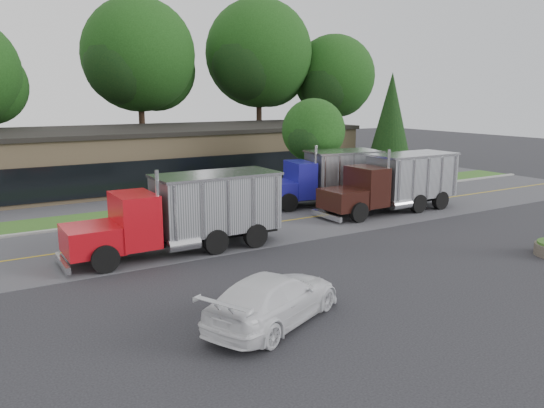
{
  "coord_description": "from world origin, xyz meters",
  "views": [
    {
      "loc": [
        -11.44,
        -14.89,
        6.81
      ],
      "look_at": [
        1.16,
        5.91,
        1.8
      ],
      "focal_mm": 35.0,
      "sensor_mm": 36.0,
      "label": 1
    }
  ],
  "objects": [
    {
      "name": "ground",
      "position": [
        0.0,
        0.0,
        0.0
      ],
      "size": [
        140.0,
        140.0,
        0.0
      ],
      "primitive_type": "plane",
      "color": "#35353B",
      "rests_on": "ground"
    },
    {
      "name": "road",
      "position": [
        0.0,
        9.0,
        0.0
      ],
      "size": [
        60.0,
        8.0,
        0.02
      ],
      "primitive_type": "cube",
      "color": "slate",
      "rests_on": "ground"
    },
    {
      "name": "center_line",
      "position": [
        0.0,
        9.0,
        0.0
      ],
      "size": [
        60.0,
        0.12,
        0.01
      ],
      "primitive_type": "cube",
      "color": "gold",
      "rests_on": "ground"
    },
    {
      "name": "curb",
      "position": [
        0.0,
        13.2,
        0.0
      ],
      "size": [
        60.0,
        0.3,
        0.12
      ],
      "primitive_type": "cube",
      "color": "#9E9E99",
      "rests_on": "ground"
    },
    {
      "name": "grass_verge",
      "position": [
        0.0,
        15.0,
        0.0
      ],
      "size": [
        60.0,
        3.4,
        0.03
      ],
      "primitive_type": "cube",
      "color": "#326422",
      "rests_on": "ground"
    },
    {
      "name": "far_parking",
      "position": [
        0.0,
        20.0,
        0.0
      ],
      "size": [
        60.0,
        7.0,
        0.02
      ],
      "primitive_type": "cube",
      "color": "slate",
      "rests_on": "ground"
    },
    {
      "name": "strip_mall",
      "position": [
        2.0,
        26.0,
        2.0
      ],
      "size": [
        32.0,
        12.0,
        4.0
      ],
      "primitive_type": "cube",
      "color": "tan",
      "rests_on": "ground"
    },
    {
      "name": "tree_far_c",
      "position": [
        4.17,
        34.13,
        9.9
      ],
      "size": [
        10.87,
        10.23,
        15.51
      ],
      "color": "#382619",
      "rests_on": "ground"
    },
    {
      "name": "tree_far_d",
      "position": [
        16.17,
        33.14,
        10.4
      ],
      "size": [
        11.42,
        10.75,
        16.29
      ],
      "color": "#382619",
      "rests_on": "ground"
    },
    {
      "name": "tree_far_e",
      "position": [
        24.14,
        31.11,
        8.34
      ],
      "size": [
        9.17,
        8.63,
        13.08
      ],
      "color": "#382619",
      "rests_on": "ground"
    },
    {
      "name": "evergreen_right",
      "position": [
        20.0,
        18.0,
        4.76
      ],
      "size": [
        3.82,
        3.82,
        8.67
      ],
      "color": "#382619",
      "rests_on": "ground"
    },
    {
      "name": "tree_verge",
      "position": [
        10.07,
        15.06,
        4.21
      ],
      "size": [
        4.63,
        4.36,
        6.61
      ],
      "color": "#382619",
      "rests_on": "ground"
    },
    {
      "name": "dump_truck_red",
      "position": [
        -2.75,
        6.5,
        1.81
      ],
      "size": [
        9.61,
        2.68,
        3.36
      ],
      "rotation": [
        0.0,
        0.0,
        3.15
      ],
      "color": "black",
      "rests_on": "ground"
    },
    {
      "name": "dump_truck_blue",
      "position": [
        8.66,
        11.46,
        1.8
      ],
      "size": [
        7.83,
        3.82,
        3.36
      ],
      "rotation": [
        0.0,
        0.0,
        2.97
      ],
      "color": "black",
      "rests_on": "ground"
    },
    {
      "name": "dump_truck_maroon",
      "position": [
        10.97,
        7.83,
        1.81
      ],
      "size": [
        9.16,
        2.7,
        3.36
      ],
      "rotation": [
        0.0,
        0.0,
        3.15
      ],
      "color": "black",
      "rests_on": "ground"
    },
    {
      "name": "rally_car",
      "position": [
        -3.54,
        -1.96,
        0.76
      ],
      "size": [
        5.68,
        4.17,
        1.53
      ],
      "primitive_type": "imported",
      "rotation": [
        0.0,
        0.0,
        2.01
      ],
      "color": "white",
      "rests_on": "ground"
    }
  ]
}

